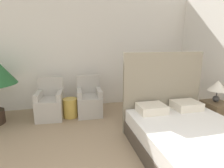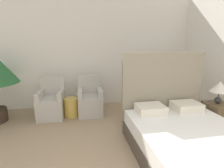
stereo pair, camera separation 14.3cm
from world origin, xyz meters
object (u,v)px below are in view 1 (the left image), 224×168
at_px(bed, 191,138).
at_px(side_table, 70,108).
at_px(armchair_near_window_right, 89,102).
at_px(table_lamp, 218,87).
at_px(nightstand, 215,115).
at_px(armchair_near_window_left, 50,105).

distance_m(bed, side_table, 2.60).
distance_m(bed, armchair_near_window_right, 2.35).
bearing_deg(table_lamp, nightstand, -79.61).
relative_size(table_lamp, side_table, 0.99).
relative_size(armchair_near_window_right, side_table, 2.11).
xyz_separation_m(bed, armchair_near_window_left, (-2.20, 1.95, 0.00)).
height_order(table_lamp, side_table, table_lamp).
relative_size(armchair_near_window_right, nightstand, 1.69).
bearing_deg(nightstand, table_lamp, 100.39).
bearing_deg(side_table, armchair_near_window_left, 174.83).
bearing_deg(armchair_near_window_right, nightstand, -26.70).
bearing_deg(side_table, nightstand, -23.61).
bearing_deg(bed, table_lamp, 33.48).
bearing_deg(side_table, bed, -47.40).
height_order(bed, nightstand, bed).
height_order(nightstand, table_lamp, table_lamp).
height_order(nightstand, side_table, nightstand).
height_order(armchair_near_window_left, armchair_near_window_right, same).
bearing_deg(bed, side_table, 132.60).
distance_m(armchair_near_window_left, nightstand, 3.51).
distance_m(table_lamp, side_table, 3.13).
relative_size(nightstand, table_lamp, 1.26).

